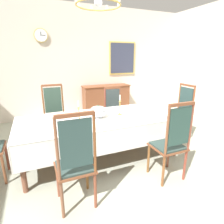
{
  "coord_description": "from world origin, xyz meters",
  "views": [
    {
      "loc": [
        -0.99,
        -2.69,
        1.74
      ],
      "look_at": [
        0.17,
        0.06,
        0.85
      ],
      "focal_mm": 29.75,
      "sensor_mm": 36.0,
      "label": 1
    }
  ],
  "objects_px": {
    "candlestick_east": "(120,107)",
    "chair_south_b": "(171,141)",
    "spoon_primary": "(166,116)",
    "mounted_clock": "(41,35)",
    "framed_painting": "(122,58)",
    "spoon_secondary": "(132,122)",
    "sideboard": "(106,100)",
    "bowl_near_left": "(162,116)",
    "chandelier": "(98,4)",
    "chair_south_a": "(75,161)",
    "chair_head_east": "(180,113)",
    "dining_table": "(100,121)",
    "chair_north_a": "(55,114)",
    "chair_north_b": "(115,109)",
    "candlestick_west": "(79,113)",
    "soup_tureen": "(98,112)",
    "bowl_near_right": "(127,122)"
  },
  "relations": [
    {
      "from": "mounted_clock",
      "to": "chair_north_a",
      "type": "bearing_deg",
      "value": -89.33
    },
    {
      "from": "chair_north_b",
      "to": "chandelier",
      "type": "distance_m",
      "value": 2.25
    },
    {
      "from": "spoon_secondary",
      "to": "chair_head_east",
      "type": "bearing_deg",
      "value": 10.68
    },
    {
      "from": "chair_south_a",
      "to": "bowl_near_left",
      "type": "relative_size",
      "value": 6.54
    },
    {
      "from": "chair_south_a",
      "to": "chair_head_east",
      "type": "height_order",
      "value": "chair_south_a"
    },
    {
      "from": "dining_table",
      "to": "spoon_primary",
      "type": "height_order",
      "value": "spoon_primary"
    },
    {
      "from": "candlestick_west",
      "to": "soup_tureen",
      "type": "bearing_deg",
      "value": 0.0
    },
    {
      "from": "bowl_near_left",
      "to": "candlestick_east",
      "type": "bearing_deg",
      "value": 145.94
    },
    {
      "from": "bowl_near_right",
      "to": "spoon_primary",
      "type": "height_order",
      "value": "bowl_near_right"
    },
    {
      "from": "chandelier",
      "to": "soup_tureen",
      "type": "bearing_deg",
      "value": -180.0
    },
    {
      "from": "chair_south_a",
      "to": "soup_tureen",
      "type": "relative_size",
      "value": 4.41
    },
    {
      "from": "bowl_near_left",
      "to": "chandelier",
      "type": "distance_m",
      "value": 2.0
    },
    {
      "from": "candlestick_east",
      "to": "chair_south_a",
      "type": "bearing_deg",
      "value": -135.8
    },
    {
      "from": "soup_tureen",
      "to": "spoon_primary",
      "type": "distance_m",
      "value": 1.19
    },
    {
      "from": "spoon_primary",
      "to": "mounted_clock",
      "type": "bearing_deg",
      "value": 113.48
    },
    {
      "from": "chair_north_b",
      "to": "candlestick_west",
      "type": "bearing_deg",
      "value": 42.54
    },
    {
      "from": "chair_south_b",
      "to": "candlestick_west",
      "type": "relative_size",
      "value": 3.62
    },
    {
      "from": "chair_head_east",
      "to": "bowl_near_left",
      "type": "bearing_deg",
      "value": 117.37
    },
    {
      "from": "soup_tureen",
      "to": "framed_painting",
      "type": "xyz_separation_m",
      "value": [
        1.73,
        2.66,
        0.84
      ]
    },
    {
      "from": "chandelier",
      "to": "candlestick_east",
      "type": "bearing_deg",
      "value": -0.0
    },
    {
      "from": "spoon_primary",
      "to": "mounted_clock",
      "type": "distance_m",
      "value": 3.82
    },
    {
      "from": "spoon_primary",
      "to": "sideboard",
      "type": "distance_m",
      "value": 2.8
    },
    {
      "from": "spoon_secondary",
      "to": "candlestick_east",
      "type": "bearing_deg",
      "value": 87.67
    },
    {
      "from": "chair_head_east",
      "to": "spoon_secondary",
      "type": "bearing_deg",
      "value": 106.71
    },
    {
      "from": "chair_south_b",
      "to": "candlestick_east",
      "type": "distance_m",
      "value": 1.08
    },
    {
      "from": "bowl_near_right",
      "to": "mounted_clock",
      "type": "relative_size",
      "value": 0.5
    },
    {
      "from": "chair_south_a",
      "to": "candlestick_east",
      "type": "height_order",
      "value": "chair_south_a"
    },
    {
      "from": "chair_north_b",
      "to": "soup_tureen",
      "type": "relative_size",
      "value": 3.9
    },
    {
      "from": "candlestick_east",
      "to": "chair_south_b",
      "type": "bearing_deg",
      "value": -71.14
    },
    {
      "from": "soup_tureen",
      "to": "spoon_secondary",
      "type": "xyz_separation_m",
      "value": [
        0.43,
        -0.41,
        -0.1
      ]
    },
    {
      "from": "sideboard",
      "to": "chair_head_east",
      "type": "bearing_deg",
      "value": 106.67
    },
    {
      "from": "chair_north_b",
      "to": "bowl_near_left",
      "type": "distance_m",
      "value": 1.43
    },
    {
      "from": "chair_south_b",
      "to": "sideboard",
      "type": "distance_m",
      "value": 3.41
    },
    {
      "from": "framed_painting",
      "to": "candlestick_east",
      "type": "bearing_deg",
      "value": -116.55
    },
    {
      "from": "dining_table",
      "to": "chair_north_b",
      "type": "bearing_deg",
      "value": 54.36
    },
    {
      "from": "chair_south_b",
      "to": "framed_painting",
      "type": "height_order",
      "value": "framed_painting"
    },
    {
      "from": "spoon_secondary",
      "to": "chandelier",
      "type": "height_order",
      "value": "chandelier"
    },
    {
      "from": "spoon_secondary",
      "to": "sideboard",
      "type": "xyz_separation_m",
      "value": [
        0.64,
        2.81,
        -0.3
      ]
    },
    {
      "from": "dining_table",
      "to": "chair_north_a",
      "type": "relative_size",
      "value": 2.24
    },
    {
      "from": "chair_north_a",
      "to": "bowl_near_left",
      "type": "distance_m",
      "value": 2.14
    },
    {
      "from": "chair_north_b",
      "to": "chandelier",
      "type": "bearing_deg",
      "value": 54.36
    },
    {
      "from": "spoon_secondary",
      "to": "mounted_clock",
      "type": "xyz_separation_m",
      "value": [
        -1.06,
        3.06,
        1.52
      ]
    },
    {
      "from": "chair_south_a",
      "to": "spoon_primary",
      "type": "height_order",
      "value": "chair_south_a"
    },
    {
      "from": "candlestick_west",
      "to": "chair_north_b",
      "type": "bearing_deg",
      "value": 42.54
    },
    {
      "from": "chair_head_east",
      "to": "spoon_primary",
      "type": "relative_size",
      "value": 6.79
    },
    {
      "from": "chair_south_b",
      "to": "framed_painting",
      "type": "relative_size",
      "value": 1.2
    },
    {
      "from": "chair_south_b",
      "to": "chandelier",
      "type": "bearing_deg",
      "value": 125.44
    },
    {
      "from": "framed_painting",
      "to": "sideboard",
      "type": "bearing_deg",
      "value": -158.94
    },
    {
      "from": "dining_table",
      "to": "sideboard",
      "type": "xyz_separation_m",
      "value": [
        1.03,
        2.4,
        -0.22
      ]
    },
    {
      "from": "chair_south_a",
      "to": "sideboard",
      "type": "distance_m",
      "value": 3.79
    }
  ]
}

